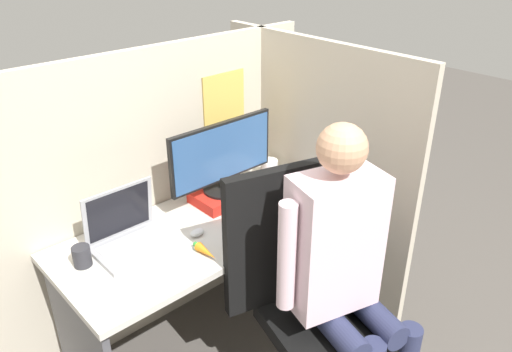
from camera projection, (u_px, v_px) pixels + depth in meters
The scene contains 13 objects.
cubicle_panel_back at pixel (161, 194), 2.48m from camera, with size 1.82×0.05×1.47m.
cubicle_panel_right at pixel (312, 179), 2.63m from camera, with size 0.04×1.24×1.47m.
desk at pixel (203, 259), 2.36m from camera, with size 1.32×0.62×0.71m.
paper_box at pixel (224, 195), 2.49m from camera, with size 0.30×0.21×0.05m.
monitor at pixel (222, 156), 2.39m from camera, with size 0.59×0.20×0.36m.
laptop at pixel (130, 236), 2.12m from camera, with size 0.32×0.24×0.26m.
mouse at pixel (197, 233), 2.21m from camera, with size 0.07×0.04×0.03m.
stapler at pixel (285, 177), 2.66m from camera, with size 0.04×0.16×0.05m.
carrot_toy at pixel (206, 252), 2.07m from camera, with size 0.04×0.14×0.04m.
office_chair at pixel (304, 295), 2.08m from camera, with size 0.57×0.62×1.11m.
person at pixel (345, 266), 1.91m from camera, with size 0.46×0.48×1.35m.
coffee_mug at pixel (269, 168), 2.72m from camera, with size 0.09×0.09×0.09m.
pen_cup at pixel (82, 256), 2.00m from camera, with size 0.07×0.07×0.09m.
Camera 1 is at (-1.11, -1.28, 1.95)m, focal length 35.00 mm.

